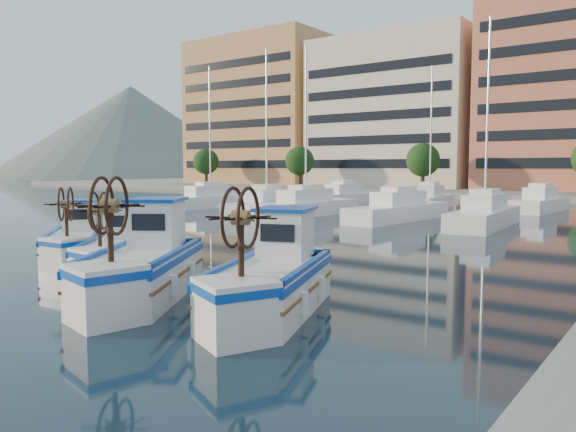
# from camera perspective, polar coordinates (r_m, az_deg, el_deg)

# --- Properties ---
(ground) EXTENTS (300.00, 300.00, 0.00)m
(ground) POSITION_cam_1_polar(r_m,az_deg,el_deg) (16.71, -14.92, -6.76)
(ground) COLOR #162D3B
(ground) RESTS_ON ground
(hill_west) EXTENTS (180.00, 180.00, 60.00)m
(hill_west) POSITION_cam_1_polar(r_m,az_deg,el_deg) (194.44, -15.54, 3.83)
(hill_west) COLOR slate
(hill_west) RESTS_ON ground
(yacht_marina) EXTENTS (41.77, 22.65, 11.50)m
(yacht_marina) POSITION_cam_1_polar(r_m,az_deg,el_deg) (40.96, 13.59, 0.90)
(yacht_marina) COLOR white
(yacht_marina) RESTS_ON ground
(fishing_boat_a) EXTENTS (4.29, 4.05, 2.71)m
(fishing_boat_a) POSITION_cam_1_polar(r_m,az_deg,el_deg) (21.59, -20.76, -2.27)
(fishing_boat_a) COLOR white
(fishing_boat_a) RESTS_ON ground
(fishing_boat_b) EXTENTS (3.90, 4.25, 2.66)m
(fishing_boat_b) POSITION_cam_1_polar(r_m,az_deg,el_deg) (18.81, -17.00, -3.23)
(fishing_boat_b) COLOR white
(fishing_boat_b) RESTS_ON ground
(fishing_boat_c) EXTENTS (4.32, 5.19, 3.17)m
(fishing_boat_c) POSITION_cam_1_polar(r_m,az_deg,el_deg) (15.01, -14.43, -4.68)
(fishing_boat_c) COLOR white
(fishing_boat_c) RESTS_ON ground
(fishing_boat_d) EXTENTS (3.43, 4.95, 2.99)m
(fishing_boat_d) POSITION_cam_1_polar(r_m,az_deg,el_deg) (13.09, -1.61, -6.16)
(fishing_boat_d) COLOR white
(fishing_boat_d) RESTS_ON ground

